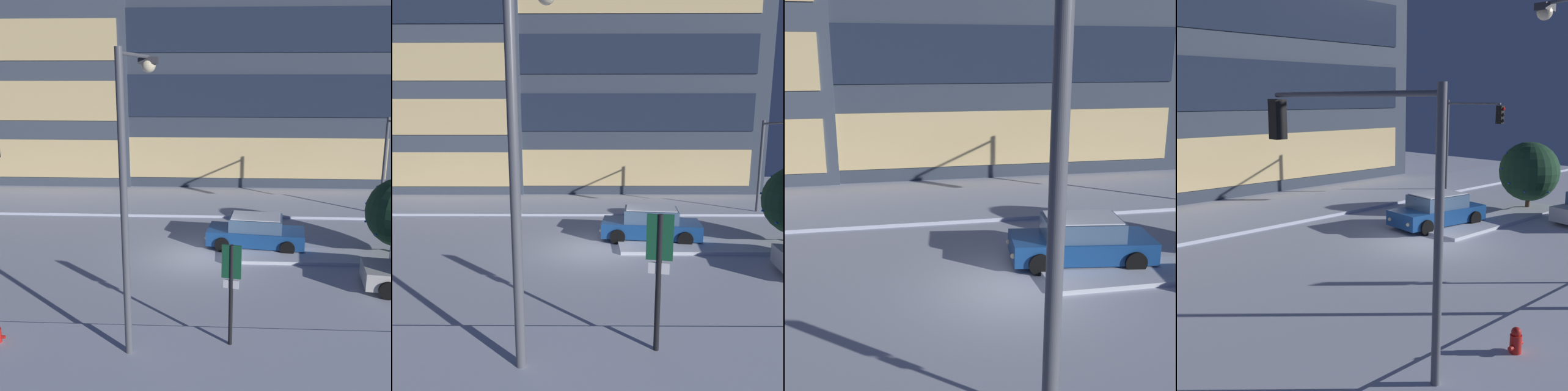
{
  "view_description": "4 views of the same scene",
  "coord_description": "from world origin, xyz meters",
  "views": [
    {
      "loc": [
        0.88,
        -19.73,
        7.65
      ],
      "look_at": [
        -0.19,
        1.03,
        2.55
      ],
      "focal_mm": 44.36,
      "sensor_mm": 36.0,
      "label": 1
    },
    {
      "loc": [
        -0.21,
        -14.25,
        4.78
      ],
      "look_at": [
        -0.29,
        -0.41,
        2.38
      ],
      "focal_mm": 32.77,
      "sensor_mm": 36.0,
      "label": 2
    },
    {
      "loc": [
        -3.48,
        -12.96,
        6.22
      ],
      "look_at": [
        -0.76,
        1.01,
        2.49
      ],
      "focal_mm": 48.13,
      "sensor_mm": 36.0,
      "label": 3
    },
    {
      "loc": [
        -15.05,
        -12.93,
        5.62
      ],
      "look_at": [
        -1.76,
        1.21,
        2.0
      ],
      "focal_mm": 47.58,
      "sensor_mm": 36.0,
      "label": 4
    }
  ],
  "objects": [
    {
      "name": "ground",
      "position": [
        0.0,
        0.0,
        0.0
      ],
      "size": [
        52.0,
        52.0,
        0.0
      ],
      "primitive_type": "plane",
      "color": "silver"
    },
    {
      "name": "street_lamp_arched",
      "position": [
        -1.5,
        -7.02,
        5.39
      ],
      "size": [
        0.73,
        2.81,
        8.38
      ],
      "rotation": [
        0.0,
        0.0,
        1.43
      ],
      "color": "#565960",
      "rests_on": "ground"
    },
    {
      "name": "car_far",
      "position": [
        2.56,
        1.57,
        0.71
      ],
      "size": [
        4.64,
        2.48,
        1.49
      ],
      "rotation": [
        0.0,
        0.0,
        3.01
      ],
      "color": "#19478C",
      "rests_on": "ground"
    },
    {
      "name": "curb_strip_far",
      "position": [
        0.0,
        8.82,
        0.07
      ],
      "size": [
        52.0,
        5.2,
        0.14
      ],
      "primitive_type": "cube",
      "color": "silver",
      "rests_on": "ground"
    }
  ]
}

